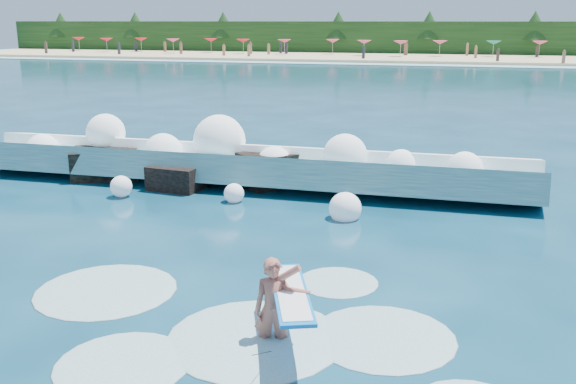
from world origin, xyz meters
name	(u,v)px	position (x,y,z in m)	size (l,w,h in m)	color
ground	(199,263)	(0.00, 0.00, 0.00)	(200.00, 200.00, 0.00)	#083042
beach	(424,58)	(0.00, 78.00, 0.20)	(140.00, 20.00, 0.40)	tan
wet_band	(418,65)	(0.00, 67.00, 0.04)	(140.00, 5.00, 0.08)	silver
treeline	(429,39)	(0.00, 88.00, 2.50)	(140.00, 4.00, 5.00)	black
breaking_wave	(244,167)	(-1.33, 6.99, 0.55)	(18.26, 2.83, 1.57)	teal
rock_cluster	(177,170)	(-3.53, 6.59, 0.39)	(8.13, 3.05, 1.24)	black
surfer_with_board	(277,306)	(2.67, -2.98, 0.65)	(1.36, 2.92, 1.75)	#A0594B
wave_spray	(229,152)	(-1.80, 6.87, 1.05)	(15.05, 4.57, 2.33)	white
surf_foam	(237,327)	(1.84, -2.68, 0.00)	(9.26, 5.94, 0.15)	silver
beach_umbrellas	(427,42)	(0.16, 80.04, 2.25)	(112.31, 6.86, 0.50)	red
beachgoers	(421,53)	(-0.23, 74.52, 1.10)	(105.40, 13.35, 1.91)	#3F332D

